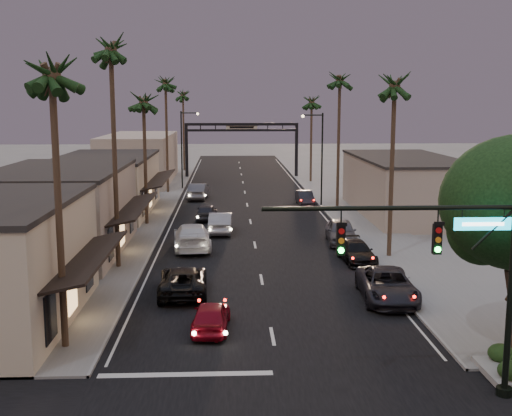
{
  "coord_description": "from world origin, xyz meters",
  "views": [
    {
      "loc": [
        -1.87,
        -16.37,
        10.0
      ],
      "look_at": [
        0.12,
        29.0,
        2.5
      ],
      "focal_mm": 45.0,
      "sensor_mm": 36.0,
      "label": 1
    }
  ],
  "objects": [
    {
      "name": "curbside_grey",
      "position": [
        6.2,
        28.31,
        0.85
      ],
      "size": [
        2.33,
        5.13,
        1.71
      ],
      "primitive_type": "imported",
      "rotation": [
        0.0,
        0.0,
        -0.06
      ],
      "color": "#4C4C51",
      "rests_on": "ground"
    },
    {
      "name": "curbside_near",
      "position": [
        6.2,
        14.92,
        0.79
      ],
      "size": [
        2.94,
        5.82,
        1.58
      ],
      "primitive_type": "imported",
      "rotation": [
        0.0,
        0.0,
        -0.06
      ],
      "color": "black",
      "rests_on": "ground"
    },
    {
      "name": "oncoming_red",
      "position": [
        -2.67,
        10.87,
        0.67
      ],
      "size": [
        1.83,
        4.01,
        1.33
      ],
      "primitive_type": "imported",
      "rotation": [
        0.0,
        0.0,
        3.08
      ],
      "color": "maroon",
      "rests_on": "ground"
    },
    {
      "name": "sidewalk_left",
      "position": [
        -9.5,
        52.0,
        0.06
      ],
      "size": [
        5.0,
        92.0,
        0.12
      ],
      "primitive_type": "cube",
      "color": "slate",
      "rests_on": "ground"
    },
    {
      "name": "oncoming_grey_far",
      "position": [
        -4.98,
        50.05,
        0.83
      ],
      "size": [
        2.16,
        5.16,
        1.66
      ],
      "primitive_type": "imported",
      "rotation": [
        0.0,
        0.0,
        3.06
      ],
      "color": "#4F4F54",
      "rests_on": "ground"
    },
    {
      "name": "palm_rb",
      "position": [
        8.6,
        44.0,
        12.42
      ],
      "size": [
        3.2,
        3.2,
        14.2
      ],
      "color": "#38281C",
      "rests_on": "ground"
    },
    {
      "name": "oncoming_silver",
      "position": [
        -2.47,
        32.47,
        0.81
      ],
      "size": [
        1.83,
        4.93,
        1.61
      ],
      "primitive_type": "imported",
      "rotation": [
        0.0,
        0.0,
        3.12
      ],
      "color": "gray",
      "rests_on": "ground"
    },
    {
      "name": "storefront_far",
      "position": [
        -13.0,
        42.0,
        2.5
      ],
      "size": [
        8.0,
        16.0,
        5.0
      ],
      "primitive_type": "cube",
      "color": "beige",
      "rests_on": "ground"
    },
    {
      "name": "streetlight_right",
      "position": [
        6.92,
        45.0,
        5.33
      ],
      "size": [
        2.13,
        0.3,
        9.0
      ],
      "color": "black",
      "rests_on": "ground"
    },
    {
      "name": "building_right",
      "position": [
        14.0,
        40.0,
        2.5
      ],
      "size": [
        8.0,
        18.0,
        5.0
      ],
      "primitive_type": "cube",
      "color": "gray",
      "rests_on": "ground"
    },
    {
      "name": "sidewalk_right",
      "position": [
        9.5,
        52.0,
        0.06
      ],
      "size": [
        5.0,
        92.0,
        0.12
      ],
      "primitive_type": "cube",
      "color": "slate",
      "rests_on": "ground"
    },
    {
      "name": "palm_lb",
      "position": [
        -8.6,
        22.0,
        13.39
      ],
      "size": [
        3.2,
        3.2,
        15.2
      ],
      "color": "#38281C",
      "rests_on": "ground"
    },
    {
      "name": "oncoming_white",
      "position": [
        -4.37,
        26.97,
        0.89
      ],
      "size": [
        2.95,
        6.29,
        1.77
      ],
      "primitive_type": "imported",
      "rotation": [
        0.0,
        0.0,
        3.22
      ],
      "color": "silver",
      "rests_on": "ground"
    },
    {
      "name": "palm_rc",
      "position": [
        8.6,
        64.0,
        10.47
      ],
      "size": [
        3.2,
        3.2,
        12.2
      ],
      "color": "#38281C",
      "rests_on": "ground"
    },
    {
      "name": "oncoming_dgrey",
      "position": [
        -3.74,
        37.97,
        0.7
      ],
      "size": [
        1.87,
        4.18,
        1.4
      ],
      "primitive_type": "imported",
      "rotation": [
        0.0,
        0.0,
        3.09
      ],
      "color": "black",
      "rests_on": "ground"
    },
    {
      "name": "storefront_dist",
      "position": [
        -13.0,
        65.0,
        3.0
      ],
      "size": [
        8.0,
        20.0,
        6.0
      ],
      "primitive_type": "cube",
      "color": "gray",
      "rests_on": "ground"
    },
    {
      "name": "road",
      "position": [
        0.0,
        45.0,
        0.0
      ],
      "size": [
        14.0,
        120.0,
        0.02
      ],
      "primitive_type": "cube",
      "color": "black",
      "rests_on": "ground"
    },
    {
      "name": "traffic_signal",
      "position": [
        5.69,
        4.0,
        5.08
      ],
      "size": [
        8.51,
        0.22,
        7.8
      ],
      "color": "black",
      "rests_on": "ground"
    },
    {
      "name": "palm_ld",
      "position": [
        -8.6,
        55.0,
        12.42
      ],
      "size": [
        3.2,
        3.2,
        14.2
      ],
      "color": "#38281C",
      "rests_on": "ground"
    },
    {
      "name": "palm_lc",
      "position": [
        -8.6,
        36.0,
        10.47
      ],
      "size": [
        3.2,
        3.2,
        12.2
      ],
      "color": "#38281C",
      "rests_on": "ground"
    },
    {
      "name": "palm_ra",
      "position": [
        8.6,
        24.0,
        11.44
      ],
      "size": [
        3.2,
        3.2,
        13.2
      ],
      "color": "#38281C",
      "rests_on": "ground"
    },
    {
      "name": "oncoming_pickup",
      "position": [
        -4.27,
        16.37,
        0.74
      ],
      "size": [
        2.66,
        5.42,
        1.48
      ],
      "primitive_type": "imported",
      "rotation": [
        0.0,
        0.0,
        3.18
      ],
      "color": "black",
      "rests_on": "ground"
    },
    {
      "name": "storefront_mid",
      "position": [
        -13.0,
        26.0,
        2.75
      ],
      "size": [
        8.0,
        14.0,
        5.5
      ],
      "primitive_type": "cube",
      "color": "gray",
      "rests_on": "ground"
    },
    {
      "name": "streetlight_left",
      "position": [
        -6.92,
        58.0,
        5.33
      ],
      "size": [
        2.13,
        0.3,
        9.0
      ],
      "color": "black",
      "rests_on": "ground"
    },
    {
      "name": "curbside_far",
      "position": [
        5.7,
        45.87,
        0.68
      ],
      "size": [
        1.62,
        4.2,
        1.36
      ],
      "primitive_type": "imported",
      "rotation": [
        0.0,
        0.0,
        0.04
      ],
      "color": "black",
      "rests_on": "ground"
    },
    {
      "name": "curbside_black",
      "position": [
        6.2,
        22.81,
        0.66
      ],
      "size": [
        2.19,
        4.7,
        1.33
      ],
      "primitive_type": "imported",
      "rotation": [
        0.0,
        0.0,
        0.07
      ],
      "color": "black",
      "rests_on": "ground"
    },
    {
      "name": "palm_far",
      "position": [
        -8.3,
        78.0,
        11.44
      ],
      "size": [
        3.2,
        3.2,
        13.2
      ],
      "color": "#38281C",
      "rests_on": "ground"
    },
    {
      "name": "ground",
      "position": [
        0.0,
        40.0,
        0.0
      ],
      "size": [
        200.0,
        200.0,
        0.0
      ],
      "primitive_type": "plane",
      "color": "slate",
      "rests_on": "ground"
    },
    {
      "name": "palm_la",
      "position": [
        -8.6,
        9.0,
        11.44
      ],
      "size": [
        3.2,
        3.2,
        13.2
      ],
      "color": "#38281C",
      "rests_on": "ground"
    },
    {
      "name": "arch",
      "position": [
        0.0,
        70.0,
        5.53
      ],
      "size": [
        15.2,
        0.4,
        7.27
      ],
      "color": "black",
      "rests_on": "ground"
    }
  ]
}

